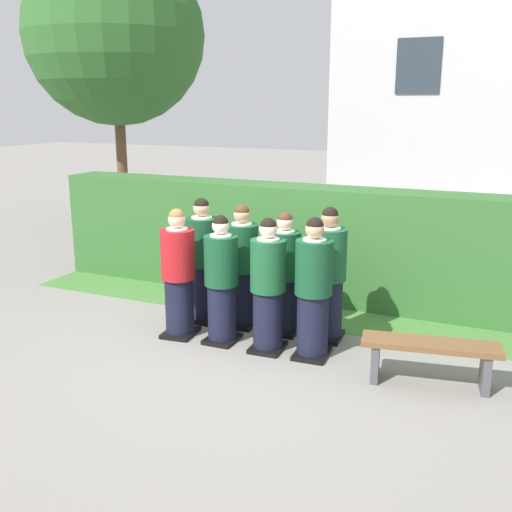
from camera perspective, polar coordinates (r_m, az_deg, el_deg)
ground_plane at (r=7.35m, az=-0.95°, el=-8.48°), size 60.00×60.00×0.00m
student_in_red_blazer at (r=7.46m, az=-7.42°, el=-1.93°), size 0.42×0.53×1.62m
student_front_row_1 at (r=7.22m, az=-3.32°, el=-2.56°), size 0.41×0.46×1.58m
student_front_row_2 at (r=6.95m, az=1.15°, el=-3.13°), size 0.42×0.51×1.60m
student_front_row_3 at (r=6.80m, az=5.51°, el=-3.42°), size 0.43×0.53×1.64m
student_rear_row_0 at (r=7.96m, az=-5.11°, el=-0.66°), size 0.43×0.53×1.67m
student_rear_row_1 at (r=7.73m, az=-1.34°, el=-1.26°), size 0.42×0.48×1.62m
student_rear_row_2 at (r=7.49m, az=2.72°, el=-1.96°), size 0.41×0.52×1.57m
student_rear_row_3 at (r=7.34m, az=6.92°, el=-2.03°), size 0.43×0.54×1.66m
hedge at (r=8.93m, az=4.75°, el=1.31°), size 8.26×0.70×1.68m
school_building_main at (r=14.75m, az=22.81°, el=17.95°), size 7.33×3.51×7.89m
oak_tree_left at (r=14.38m, az=-13.34°, el=19.89°), size 3.96×3.96×6.32m
wooden_bench at (r=6.48m, az=16.32°, el=-8.94°), size 1.44×0.59×0.48m
lawn_strip at (r=8.44m, az=2.79°, el=-5.36°), size 8.26×0.90×0.01m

